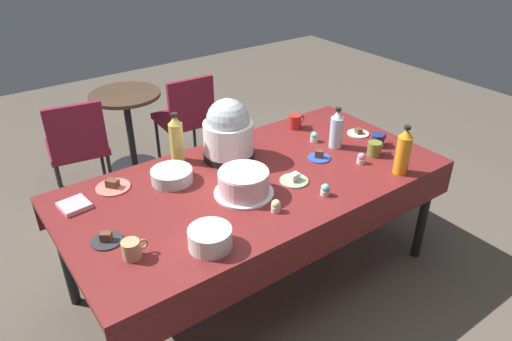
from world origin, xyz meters
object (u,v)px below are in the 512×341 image
Objects in this scene: soda_bottle_water at (337,129)px; potluck_table at (256,187)px; maroon_chair_left at (77,143)px; round_cafe_table at (128,117)px; dessert_plate_coral at (113,186)px; slow_cooker at (228,132)px; glass_salad_bowl at (172,175)px; cupcake_berry at (276,206)px; cupcake_vanilla at (325,190)px; dessert_plate_sage at (294,179)px; coffee_mug_red at (295,121)px; maroon_chair_right at (186,114)px; soda_bottle_ginger_ale at (176,139)px; dessert_plate_cream at (358,133)px; dessert_plate_charcoal at (107,239)px; cupcake_cocoa at (361,158)px; dessert_plate_cobalt at (319,157)px; coffee_mug_navy at (378,140)px; coffee_mug_tan at (132,249)px; cupcake_lemon at (314,137)px; ceramic_snack_bowl at (210,238)px; frosted_layer_cake at (244,183)px; soda_bottle_orange_juice at (403,152)px; coffee_mug_olive at (375,149)px.

potluck_table is at bearing -178.14° from soda_bottle_water.
round_cafe_table is (0.51, 0.22, 0.01)m from maroon_chair_left.
potluck_table is 0.80m from dessert_plate_coral.
slow_cooker is 1.62× the size of glass_salad_bowl.
maroon_chair_left reaches higher than cupcake_berry.
cupcake_vanilla is at bearing -68.81° from maroon_chair_left.
coffee_mug_red is (0.47, 0.55, 0.04)m from dessert_plate_sage.
maroon_chair_right is at bearing 76.03° from potluck_table.
glass_salad_bowl is at bearing -83.27° from maroon_chair_left.
dessert_plate_sage is 0.32m from cupcake_berry.
dessert_plate_cream is at bearing -18.23° from soda_bottle_ginger_ale.
dessert_plate_charcoal is 1.53m from cupcake_cocoa.
dessert_plate_cobalt is 1.66m from maroon_chair_right.
dessert_plate_sage is at bearing -45.41° from potluck_table.
soda_bottle_water reaches higher than dessert_plate_cream.
coffee_mug_navy is (0.26, -0.52, -0.01)m from coffee_mug_red.
coffee_mug_tan reaches higher than dessert_plate_cream.
glass_salad_bowl reaches higher than cupcake_lemon.
coffee_mug_navy is at bearing -8.27° from potluck_table.
dessert_plate_sage is 0.19× the size of maroon_chair_right.
slow_cooker is 0.58m from dessert_plate_cobalt.
cupcake_cocoa is at bearing 0.14° from coffee_mug_tan.
ceramic_snack_bowl is 3.01× the size of cupcake_cocoa.
dessert_plate_cobalt is at bearing 18.84° from ceramic_snack_bowl.
soda_bottle_water is at bearing -170.76° from dessert_plate_cream.
coffee_mug_navy is 0.17× the size of round_cafe_table.
dessert_plate_cream is at bearing -11.14° from dessert_plate_coral.
potluck_table is 17.59× the size of coffee_mug_navy.
cupcake_cocoa is at bearing -10.04° from frosted_layer_cake.
soda_bottle_ginger_ale is at bearing 38.13° from dessert_plate_charcoal.
maroon_chair_right is (0.40, 1.59, -0.20)m from potluck_table.
cupcake_cocoa is at bearing -85.41° from cupcake_lemon.
dessert_plate_coral is 0.71× the size of soda_bottle_water.
dessert_plate_charcoal is at bearing 177.66° from coffee_mug_navy.
soda_bottle_orange_juice reaches higher than ceramic_snack_bowl.
maroon_chair_right is at bearing 82.07° from dessert_plate_sage.
cupcake_cocoa is at bearing 7.54° from cupcake_berry.
coffee_mug_olive is 0.15× the size of maroon_chair_right.
dessert_plate_cobalt is (0.98, 0.34, -0.04)m from ceramic_snack_bowl.
cupcake_vanilla is 2.12m from maroon_chair_left.
soda_bottle_ginger_ale reaches higher than dessert_plate_cream.
dessert_plate_charcoal is 0.47× the size of soda_bottle_ginger_ale.
glass_salad_bowl is at bearing 78.57° from ceramic_snack_bowl.
maroon_chair_right is (-0.25, 1.57, -0.38)m from soda_bottle_water.
dessert_plate_cream is 2.18× the size of cupcake_lemon.
soda_bottle_water is 1.52m from coffee_mug_tan.
soda_bottle_ginger_ale is at bearing 161.77° from dessert_plate_cream.
maroon_chair_right is at bearing 51.79° from dessert_plate_charcoal.
coffee_mug_navy is at bearing 21.38° from cupcake_cocoa.
coffee_mug_tan is (-1.05, 0.13, 0.01)m from cupcake_vanilla.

